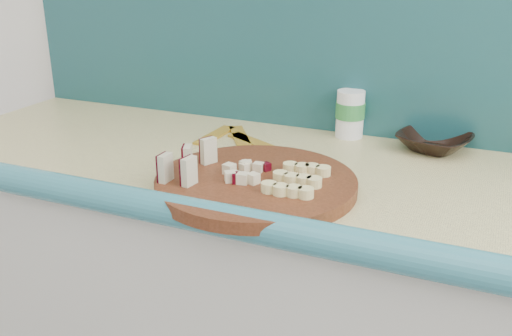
{
  "coord_description": "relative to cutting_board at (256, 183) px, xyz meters",
  "views": [
    {
      "loc": [
        0.28,
        0.4,
        1.35
      ],
      "look_at": [
        -0.12,
        1.35,
        0.95
      ],
      "focal_mm": 40.0,
      "sensor_mm": 36.0,
      "label": 1
    }
  ],
  "objects": [
    {
      "name": "backsplash",
      "position": [
        0.22,
        0.44,
        0.24
      ],
      "size": [
        2.2,
        0.02,
        0.5
      ],
      "primitive_type": "cube",
      "color": "teal",
      "rests_on": "kitchen_counter"
    },
    {
      "name": "cutting_board",
      "position": [
        0.0,
        0.0,
        0.0
      ],
      "size": [
        0.41,
        0.41,
        0.02
      ],
      "primitive_type": "cylinder",
      "rotation": [
        0.0,
        0.0,
        0.03
      ],
      "color": "#3E1E0D",
      "rests_on": "kitchen_counter"
    },
    {
      "name": "apple_wedges",
      "position": [
        -0.13,
        -0.04,
        0.04
      ],
      "size": [
        0.07,
        0.15,
        0.05
      ],
      "color": "beige",
      "rests_on": "cutting_board"
    },
    {
      "name": "apple_chunks",
      "position": [
        -0.02,
        -0.0,
        0.02
      ],
      "size": [
        0.06,
        0.07,
        0.02
      ],
      "color": "beige",
      "rests_on": "cutting_board"
    },
    {
      "name": "banana_slices",
      "position": [
        0.08,
        0.0,
        0.02
      ],
      "size": [
        0.1,
        0.15,
        0.02
      ],
      "color": "#F0E292",
      "rests_on": "cutting_board"
    },
    {
      "name": "brown_bowl",
      "position": [
        0.29,
        0.38,
        0.01
      ],
      "size": [
        0.21,
        0.21,
        0.04
      ],
      "primitive_type": "imported",
      "rotation": [
        0.0,
        0.0,
        -0.31
      ],
      "color": "black",
      "rests_on": "kitchen_counter"
    },
    {
      "name": "canister",
      "position": [
        0.08,
        0.4,
        0.05
      ],
      "size": [
        0.07,
        0.07,
        0.12
      ],
      "rotation": [
        0.0,
        0.0,
        -0.07
      ],
      "color": "white",
      "rests_on": "kitchen_counter"
    },
    {
      "name": "banana_peel",
      "position": [
        -0.17,
        0.27,
        -0.01
      ],
      "size": [
        0.21,
        0.18,
        0.01
      ],
      "rotation": [
        0.0,
        0.0,
        0.4
      ],
      "color": "gold",
      "rests_on": "kitchen_counter"
    }
  ]
}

